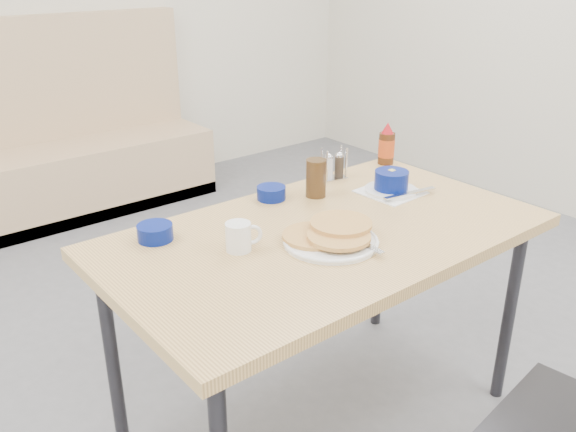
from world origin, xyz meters
TOP-DOWN VIEW (x-y plane):
  - booth_bench at (0.00, 2.78)m, footprint 1.90×0.56m
  - dining_table at (0.00, 0.25)m, footprint 1.40×0.80m
  - pancake_plate at (-0.05, 0.17)m, footprint 0.29×0.31m
  - coffee_mug at (-0.29, 0.31)m, footprint 0.11×0.08m
  - grits_setting at (0.41, 0.35)m, footprint 0.23×0.21m
  - creamer_bowl at (-0.45, 0.52)m, footprint 0.11×0.11m
  - butter_bowl at (0.03, 0.57)m, footprint 0.10×0.10m
  - amber_tumbler at (0.17, 0.49)m, footprint 0.08×0.08m
  - condiment_caddy at (0.35, 0.59)m, footprint 0.11×0.08m
  - syrup_bottle at (0.64, 0.59)m, footprint 0.07×0.07m

SIDE VIEW (x-z plane):
  - booth_bench at x=0.00m, z-range -0.26..0.96m
  - dining_table at x=0.00m, z-range 0.32..1.08m
  - pancake_plate at x=-0.05m, z-range 0.76..0.81m
  - butter_bowl at x=0.03m, z-range 0.76..0.81m
  - creamer_bowl at x=-0.45m, z-range 0.76..0.81m
  - grits_setting at x=0.41m, z-range 0.75..0.84m
  - condiment_caddy at x=0.35m, z-range 0.74..0.86m
  - coffee_mug at x=-0.29m, z-range 0.76..0.85m
  - amber_tumbler at x=0.17m, z-range 0.76..0.90m
  - syrup_bottle at x=0.64m, z-range 0.75..0.92m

